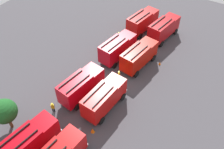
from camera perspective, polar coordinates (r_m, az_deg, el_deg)
ground_plane at (r=37.18m, az=0.00°, el=-1.53°), size 66.29×66.29×0.00m
fire_truck_1 at (r=32.23m, az=-1.84°, el=-5.39°), size 7.36×3.18×3.88m
fire_truck_2 at (r=38.48m, az=6.35°, el=4.47°), size 7.47×3.56×3.88m
fire_truck_3 at (r=45.24m, az=12.04°, el=10.62°), size 7.49×3.65×3.88m
fire_truck_4 at (r=30.06m, az=-18.88°, el=-14.55°), size 7.45×3.50×3.88m
fire_truck_5 at (r=33.93m, az=-7.26°, el=-2.50°), size 7.45×3.49×3.88m
fire_truck_6 at (r=39.78m, az=1.31°, el=6.33°), size 7.47×3.54×3.88m
fire_truck_7 at (r=46.50m, az=7.15°, el=12.32°), size 7.49×3.65×3.88m
firefighter_0 at (r=33.62m, az=-13.71°, el=-7.48°), size 0.42×0.48×1.74m
firefighter_1 at (r=45.78m, az=8.89°, el=9.73°), size 0.45×0.31×1.71m
firefighter_2 at (r=36.71m, az=1.62°, el=-0.17°), size 0.48×0.37×1.71m
firefighter_3 at (r=44.55m, az=1.57°, el=9.08°), size 0.48×0.37×1.60m
tree_1 at (r=32.17m, az=-23.93°, el=-7.93°), size 3.10×3.10×4.81m
traffic_cone_0 at (r=40.42m, az=11.14°, el=2.61°), size 0.39×0.39×0.55m
traffic_cone_1 at (r=45.67m, az=1.75°, el=9.25°), size 0.48×0.48×0.68m
traffic_cone_2 at (r=31.47m, az=-4.57°, el=-12.95°), size 0.51×0.51×0.72m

